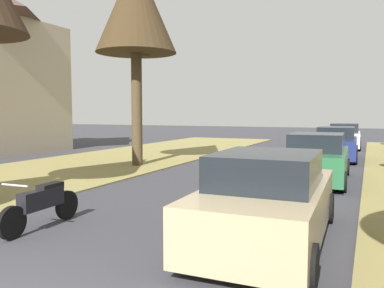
% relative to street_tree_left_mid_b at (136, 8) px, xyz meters
% --- Properties ---
extents(street_tree_left_mid_b, '(3.32, 3.32, 8.48)m').
position_rel_street_tree_left_mid_b_xyz_m(street_tree_left_mid_b, '(0.00, 0.00, 0.00)').
color(street_tree_left_mid_b, '#4A3B25').
rests_on(street_tree_left_mid_b, grass_verge_left).
extents(parked_sedan_tan, '(2.03, 4.44, 1.57)m').
position_rel_street_tree_left_mid_b_xyz_m(parked_sedan_tan, '(7.30, -7.34, -5.79)').
color(parked_sedan_tan, tan).
rests_on(parked_sedan_tan, ground).
extents(parked_sedan_green, '(2.03, 4.44, 1.57)m').
position_rel_street_tree_left_mid_b_xyz_m(parked_sedan_green, '(7.31, -0.66, -5.79)').
color(parked_sedan_green, '#28663D').
rests_on(parked_sedan_green, ground).
extents(parked_sedan_navy, '(2.03, 4.44, 1.57)m').
position_rel_street_tree_left_mid_b_xyz_m(parked_sedan_navy, '(7.41, 5.90, -5.79)').
color(parked_sedan_navy, navy).
rests_on(parked_sedan_navy, ground).
extents(parked_sedan_white, '(2.03, 4.44, 1.57)m').
position_rel_street_tree_left_mid_b_xyz_m(parked_sedan_white, '(7.42, 12.46, -5.79)').
color(parked_sedan_white, white).
rests_on(parked_sedan_white, ground).
extents(parked_motorcycle, '(0.60, 2.05, 0.97)m').
position_rel_street_tree_left_mid_b_xyz_m(parked_motorcycle, '(3.13, -8.33, -6.03)').
color(parked_motorcycle, black).
rests_on(parked_motorcycle, ground).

